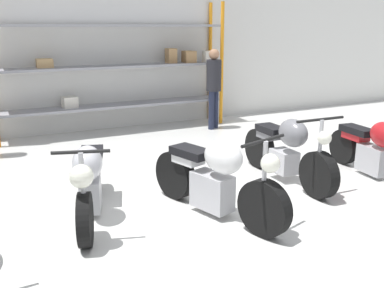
{
  "coord_description": "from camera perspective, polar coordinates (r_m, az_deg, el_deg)",
  "views": [
    {
      "loc": [
        -2.32,
        -4.39,
        2.17
      ],
      "look_at": [
        0.0,
        0.4,
        0.7
      ],
      "focal_mm": 40.0,
      "sensor_mm": 36.0,
      "label": 1
    }
  ],
  "objects": [
    {
      "name": "motorcycle_white",
      "position": [
        5.0,
        3.2,
        -4.56
      ],
      "size": [
        0.89,
        2.02,
        1.06
      ],
      "rotation": [
        0.0,
        0.0,
        -1.27
      ],
      "color": "black",
      "rests_on": "ground_plane"
    },
    {
      "name": "shelving_rack",
      "position": [
        9.12,
        -9.75,
        10.13
      ],
      "size": [
        4.82,
        0.63,
        2.69
      ],
      "color": "orange",
      "rests_on": "ground_plane"
    },
    {
      "name": "back_wall",
      "position": [
        9.39,
        -11.83,
        12.85
      ],
      "size": [
        30.0,
        0.08,
        3.6
      ],
      "color": "silver",
      "rests_on": "ground_plane"
    },
    {
      "name": "motorcycle_red",
      "position": [
        6.83,
        23.4,
        -0.61
      ],
      "size": [
        0.57,
        1.97,
        0.98
      ],
      "rotation": [
        0.0,
        0.0,
        -1.66
      ],
      "color": "black",
      "rests_on": "ground_plane"
    },
    {
      "name": "motorcycle_silver",
      "position": [
        5.1,
        -13.54,
        -4.56
      ],
      "size": [
        0.84,
        1.99,
        1.0
      ],
      "rotation": [
        0.0,
        0.0,
        -1.87
      ],
      "color": "black",
      "rests_on": "ground_plane"
    },
    {
      "name": "ground_plane",
      "position": [
        5.42,
        1.87,
        -8.17
      ],
      "size": [
        30.0,
        30.0,
        0.0
      ],
      "primitive_type": "plane",
      "color": "silver"
    },
    {
      "name": "motorcycle_grey",
      "position": [
        6.24,
        12.56,
        -0.78
      ],
      "size": [
        0.73,
        2.02,
        1.05
      ],
      "rotation": [
        0.0,
        0.0,
        -1.6
      ],
      "color": "black",
      "rests_on": "ground_plane"
    },
    {
      "name": "person_near_rack",
      "position": [
        9.26,
        2.91,
        8.21
      ],
      "size": [
        0.44,
        0.44,
        1.71
      ],
      "rotation": [
        0.0,
        0.0,
        2.13
      ],
      "color": "#1E2338",
      "rests_on": "ground_plane"
    }
  ]
}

